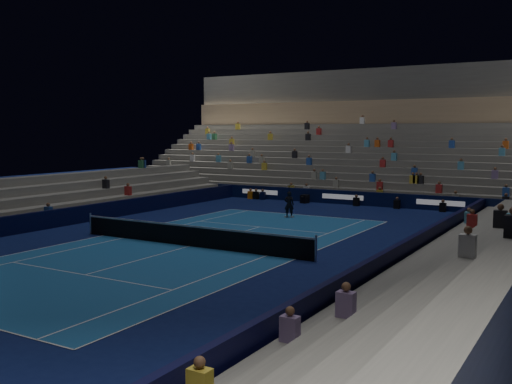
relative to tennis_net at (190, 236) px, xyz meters
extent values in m
plane|color=#0C164B|center=(0.00, 0.00, -0.50)|extent=(90.00, 90.00, 0.00)
cube|color=#1B5798|center=(0.00, 0.00, -0.50)|extent=(10.97, 23.77, 0.01)
cube|color=black|center=(0.00, 18.50, 0.00)|extent=(44.00, 0.25, 1.00)
cube|color=black|center=(9.70, 0.00, 0.00)|extent=(0.25, 37.00, 1.00)
cube|color=black|center=(-9.70, 0.00, 0.00)|extent=(0.25, 37.00, 1.00)
cube|color=#63625E|center=(0.00, 19.50, -0.25)|extent=(44.00, 1.00, 0.50)
cube|color=#63625E|center=(0.00, 20.50, 0.00)|extent=(44.00, 1.00, 1.00)
cube|color=#63625E|center=(0.00, 21.50, 0.25)|extent=(44.00, 1.00, 1.50)
cube|color=#63625E|center=(0.00, 22.50, 0.50)|extent=(44.00, 1.00, 2.00)
cube|color=#63625E|center=(0.00, 23.50, 0.75)|extent=(44.00, 1.00, 2.50)
cube|color=#63625E|center=(0.00, 24.50, 1.00)|extent=(44.00, 1.00, 3.00)
cube|color=#63625E|center=(0.00, 25.50, 1.25)|extent=(44.00, 1.00, 3.50)
cube|color=#63625E|center=(0.00, 26.50, 1.50)|extent=(44.00, 1.00, 4.00)
cube|color=#63625E|center=(0.00, 27.50, 1.75)|extent=(44.00, 1.00, 4.50)
cube|color=#63625E|center=(0.00, 28.50, 2.00)|extent=(44.00, 1.00, 5.00)
cube|color=#63625E|center=(0.00, 29.50, 2.25)|extent=(44.00, 1.00, 5.50)
cube|color=#63625E|center=(0.00, 30.50, 2.50)|extent=(44.00, 1.00, 6.00)
cube|color=#9C8160|center=(0.00, 31.60, 6.60)|extent=(44.00, 0.60, 2.20)
cube|color=#494947|center=(0.00, 33.00, 9.20)|extent=(44.00, 2.40, 3.00)
cube|color=slate|center=(10.50, 0.00, -0.25)|extent=(1.00, 37.00, 0.50)
cube|color=slate|center=(11.50, 0.00, 0.00)|extent=(1.00, 37.00, 1.00)
cube|color=slate|center=(12.50, 0.00, 0.25)|extent=(1.00, 37.00, 1.50)
cube|color=slate|center=(13.50, 0.00, 0.50)|extent=(1.00, 37.00, 2.00)
cube|color=slate|center=(-10.50, 0.00, -0.25)|extent=(1.00, 37.00, 0.50)
cube|color=slate|center=(-11.50, 0.00, 0.00)|extent=(1.00, 37.00, 1.00)
cube|color=slate|center=(-12.50, 0.00, 0.25)|extent=(1.00, 37.00, 1.50)
cube|color=slate|center=(-13.50, 0.00, 0.50)|extent=(1.00, 37.00, 2.00)
cylinder|color=#B2B2B7|center=(-6.40, 0.00, 0.05)|extent=(0.10, 0.10, 1.10)
cylinder|color=#B2B2B7|center=(6.40, 0.00, 0.05)|extent=(0.10, 0.10, 1.10)
cube|color=black|center=(0.00, 0.00, -0.05)|extent=(12.80, 0.03, 0.90)
cube|color=white|center=(0.00, 0.00, 0.44)|extent=(12.80, 0.04, 0.08)
imported|color=black|center=(-0.29, 10.49, 0.32)|extent=(0.70, 0.58, 1.64)
cube|color=black|center=(-2.72, 17.68, -0.19)|extent=(0.59, 0.67, 0.63)
cylinder|color=black|center=(-2.72, 17.22, 0.00)|extent=(0.23, 0.38, 0.16)
camera|label=1|loc=(16.35, -21.50, 4.78)|focal=41.32mm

